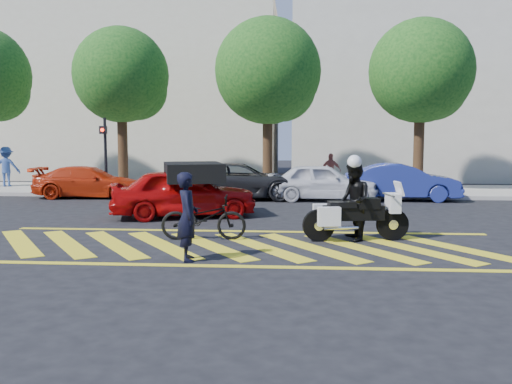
# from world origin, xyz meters

# --- Properties ---
(ground) EXTENTS (90.00, 90.00, 0.00)m
(ground) POSITION_xyz_m (0.00, 0.00, 0.00)
(ground) COLOR black
(ground) RESTS_ON ground
(sidewalk) EXTENTS (60.00, 5.00, 0.15)m
(sidewalk) POSITION_xyz_m (0.00, 12.00, 0.07)
(sidewalk) COLOR #9E998E
(sidewalk) RESTS_ON ground
(crosswalk) EXTENTS (12.33, 4.00, 0.01)m
(crosswalk) POSITION_xyz_m (-0.04, 0.00, 0.00)
(crosswalk) COLOR yellow
(crosswalk) RESTS_ON ground
(building_left) EXTENTS (16.00, 8.00, 10.00)m
(building_left) POSITION_xyz_m (-8.00, 21.00, 5.00)
(building_left) COLOR beige
(building_left) RESTS_ON ground
(building_right) EXTENTS (16.00, 8.00, 11.00)m
(building_right) POSITION_xyz_m (9.00, 21.00, 5.50)
(building_right) COLOR beige
(building_right) RESTS_ON ground
(tree_left) EXTENTS (4.20, 4.20, 7.26)m
(tree_left) POSITION_xyz_m (-6.37, 12.06, 4.99)
(tree_left) COLOR black
(tree_left) RESTS_ON ground
(tree_center) EXTENTS (4.60, 4.60, 7.56)m
(tree_center) POSITION_xyz_m (0.13, 12.06, 5.10)
(tree_center) COLOR black
(tree_center) RESTS_ON ground
(tree_right) EXTENTS (4.40, 4.40, 7.41)m
(tree_right) POSITION_xyz_m (6.63, 12.06, 5.05)
(tree_right) COLOR black
(tree_right) RESTS_ON ground
(signal_pole) EXTENTS (0.28, 0.43, 3.20)m
(signal_pole) POSITION_xyz_m (-6.50, 9.74, 1.92)
(signal_pole) COLOR black
(signal_pole) RESTS_ON ground
(officer_bike) EXTENTS (0.56, 0.72, 1.74)m
(officer_bike) POSITION_xyz_m (-0.81, -1.47, 0.87)
(officer_bike) COLOR black
(officer_bike) RESTS_ON ground
(bicycle) EXTENTS (2.04, 0.83, 1.05)m
(bicycle) POSITION_xyz_m (-0.88, 0.71, 0.52)
(bicycle) COLOR black
(bicycle) RESTS_ON ground
(police_motorcycle) EXTENTS (2.49, 0.93, 1.10)m
(police_motorcycle) POSITION_xyz_m (2.64, 0.85, 0.60)
(police_motorcycle) COLOR black
(police_motorcycle) RESTS_ON ground
(officer_moto) EXTENTS (0.83, 1.00, 1.85)m
(officer_moto) POSITION_xyz_m (2.63, 0.86, 0.92)
(officer_moto) COLOR black
(officer_moto) RESTS_ON ground
(red_convertible) EXTENTS (4.67, 2.93, 1.48)m
(red_convertible) POSITION_xyz_m (-2.11, 4.25, 0.74)
(red_convertible) COLOR #A90707
(red_convertible) RESTS_ON ground
(parked_left) EXTENTS (4.45, 2.10, 1.26)m
(parked_left) POSITION_xyz_m (-7.00, 9.20, 0.63)
(parked_left) COLOR #B9270B
(parked_left) RESTS_ON ground
(parked_mid_left) EXTENTS (5.27, 2.80, 1.41)m
(parked_mid_left) POSITION_xyz_m (-0.90, 9.20, 0.71)
(parked_mid_left) COLOR black
(parked_mid_left) RESTS_ON ground
(parked_mid_right) EXTENTS (4.25, 1.85, 1.43)m
(parked_mid_right) POSITION_xyz_m (2.27, 8.91, 0.71)
(parked_mid_right) COLOR silver
(parked_mid_right) RESTS_ON ground
(parked_right) EXTENTS (4.33, 1.62, 1.41)m
(parked_right) POSITION_xyz_m (5.30, 9.20, 0.71)
(parked_right) COLOR navy
(parked_right) RESTS_ON ground
(pedestrian_left) EXTENTS (1.31, 0.94, 1.83)m
(pedestrian_left) POSITION_xyz_m (-12.07, 12.18, 1.06)
(pedestrian_left) COLOR #355191
(pedestrian_left) RESTS_ON sidewalk
(pedestrian_right) EXTENTS (0.97, 0.58, 1.54)m
(pedestrian_right) POSITION_xyz_m (2.81, 12.71, 0.92)
(pedestrian_right) COLOR brown
(pedestrian_right) RESTS_ON sidewalk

